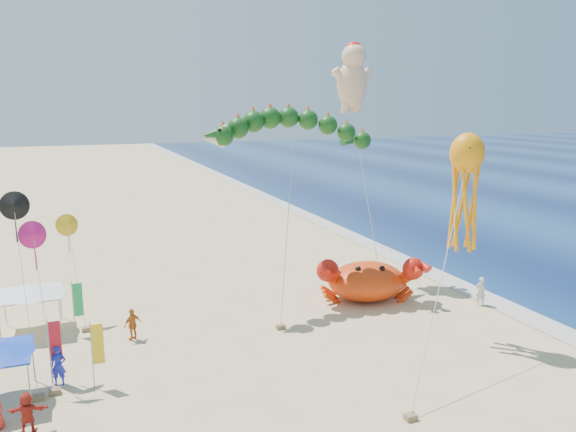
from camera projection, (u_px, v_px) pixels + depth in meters
The scene contains 10 objects.
ground at pixel (333, 332), 31.97m from camera, with size 320.00×320.00×0.00m, color #D1B784.
foam_strip at pixel (500, 304), 36.28m from camera, with size 320.00×320.00×0.00m, color silver.
crab_inflatable at pixel (368, 280), 36.94m from camera, with size 7.03×5.65×3.08m.
dragon_kite at pixel (291, 134), 35.54m from camera, with size 11.81×6.86×12.15m.
cherub_kite at pixel (353, 76), 39.88m from camera, with size 2.24×5.32×17.04m.
octopus_kite at pixel (465, 183), 29.49m from camera, with size 8.25×7.19×11.29m.
canopy_white at pixel (30, 290), 31.54m from camera, with size 3.59×3.59×2.71m.
feather_flags at pixel (50, 327), 27.47m from camera, with size 6.09×6.61×3.20m.
beachgoers at pixel (134, 362), 26.17m from camera, with size 28.45×8.38×1.88m.
small_kites at pixel (43, 237), 27.80m from camera, with size 3.51×10.54×8.95m.
Camera 1 is at (-13.43, -27.00, 12.76)m, focal length 35.00 mm.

